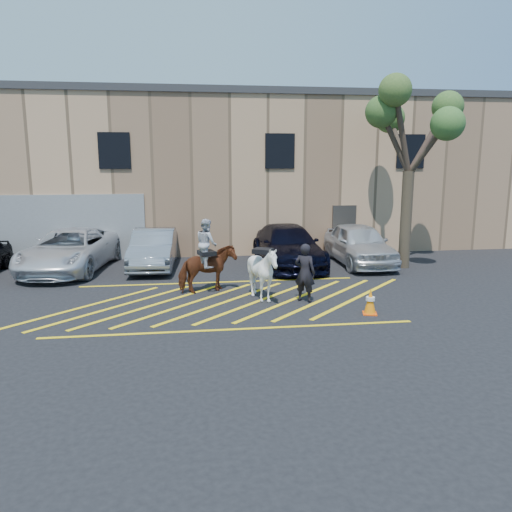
{
  "coord_description": "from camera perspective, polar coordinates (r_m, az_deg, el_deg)",
  "views": [
    {
      "loc": [
        -1.07,
        -14.82,
        4.24
      ],
      "look_at": [
        1.01,
        0.2,
        1.3
      ],
      "focal_mm": 35.0,
      "sensor_mm": 36.0,
      "label": 1
    }
  ],
  "objects": [
    {
      "name": "ground",
      "position": [
        15.45,
        -3.64,
        -4.98
      ],
      "size": [
        90.0,
        90.0,
        0.0
      ],
      "primitive_type": "plane",
      "color": "black",
      "rests_on": "ground"
    },
    {
      "name": "car_white_suv",
      "position": [
        20.9,
        11.7,
        1.36
      ],
      "size": [
        1.98,
        4.9,
        1.67
      ],
      "primitive_type": "imported",
      "rotation": [
        0.0,
        0.0,
        -0.0
      ],
      "color": "silver",
      "rests_on": "ground"
    },
    {
      "name": "mounted_bay",
      "position": [
        16.09,
        -5.62,
        -0.81
      ],
      "size": [
        1.99,
        1.39,
        2.4
      ],
      "color": "#612E17",
      "rests_on": "ground"
    },
    {
      "name": "car_blue_suv",
      "position": [
        20.24,
        3.66,
        1.16
      ],
      "size": [
        2.41,
        5.57,
        1.6
      ],
      "primitive_type": "imported",
      "rotation": [
        0.0,
        0.0,
        0.03
      ],
      "color": "black",
      "rests_on": "ground"
    },
    {
      "name": "car_silver_sedan",
      "position": [
        20.21,
        -11.59,
        0.83
      ],
      "size": [
        1.82,
        4.69,
        1.52
      ],
      "primitive_type": "imported",
      "rotation": [
        0.0,
        0.0,
        -0.05
      ],
      "color": "gray",
      "rests_on": "ground"
    },
    {
      "name": "hatching_zone",
      "position": [
        15.16,
        -3.55,
        -5.26
      ],
      "size": [
        12.6,
        5.12,
        0.01
      ],
      "color": "yellow",
      "rests_on": "ground"
    },
    {
      "name": "handler",
      "position": [
        15.08,
        5.61,
        -1.91
      ],
      "size": [
        0.78,
        0.72,
        1.78
      ],
      "primitive_type": "imported",
      "rotation": [
        0.0,
        0.0,
        2.53
      ],
      "color": "black",
      "rests_on": "ground"
    },
    {
      "name": "warehouse",
      "position": [
        26.84,
        -5.72,
        9.66
      ],
      "size": [
        32.42,
        10.2,
        7.3
      ],
      "color": "tan",
      "rests_on": "ground"
    },
    {
      "name": "traffic_cone",
      "position": [
        14.27,
        12.93,
        -5.07
      ],
      "size": [
        0.47,
        0.47,
        0.73
      ],
      "color": "#FD490A",
      "rests_on": "ground"
    },
    {
      "name": "saddled_white",
      "position": [
        15.12,
        0.8,
        -1.91
      ],
      "size": [
        1.97,
        2.04,
        1.73
      ],
      "color": "white",
      "rests_on": "ground"
    },
    {
      "name": "car_white_pickup",
      "position": [
        20.53,
        -20.52,
        0.62
      ],
      "size": [
        3.42,
        6.06,
        1.6
      ],
      "primitive_type": "imported",
      "rotation": [
        0.0,
        0.0,
        -0.14
      ],
      "color": "silver",
      "rests_on": "ground"
    },
    {
      "name": "tree",
      "position": [
        20.43,
        17.33,
        14.57
      ],
      "size": [
        3.99,
        4.37,
        7.31
      ],
      "color": "#4C412E",
      "rests_on": "ground"
    }
  ]
}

